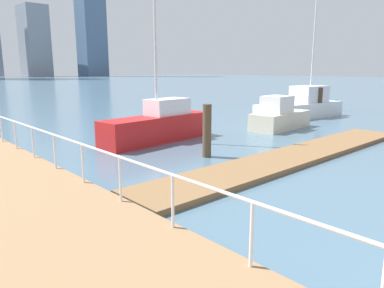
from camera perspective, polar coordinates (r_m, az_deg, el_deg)
ground_plane at (r=19.59m, az=-20.18°, el=1.20°), size 300.00×300.00×0.00m
floating_dock at (r=14.10m, az=15.41°, el=-2.07°), size 15.92×2.00×0.18m
boardwalk_railing at (r=9.86m, az=-17.11°, el=-1.14°), size 0.06×30.13×1.08m
dock_piling_0 at (r=26.64m, az=19.62°, el=6.19°), size 0.36×0.36×2.11m
dock_piling_1 at (r=13.86m, az=2.40°, el=2.11°), size 0.34×0.34×2.07m
moored_boat_0 at (r=26.50m, az=17.10°, el=5.72°), size 7.48×2.78×2.20m
moored_boat_1 at (r=31.21m, az=18.02°, el=6.37°), size 4.87×2.74×8.75m
moored_boat_2 at (r=17.02m, az=-5.35°, el=3.14°), size 5.95×2.03×9.73m
moored_boat_3 at (r=21.11m, az=13.77°, el=4.24°), size 4.35×1.94×1.91m
skyline_tower_5 at (r=182.48m, az=-23.80°, el=14.73°), size 9.95×14.01×30.99m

